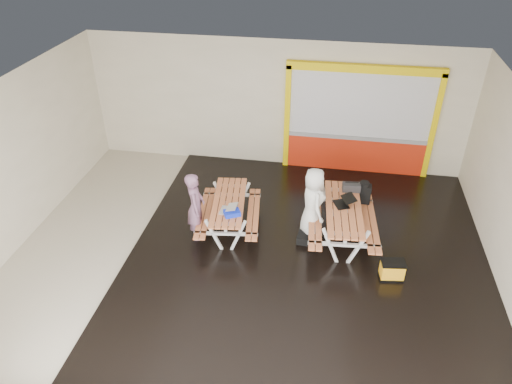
% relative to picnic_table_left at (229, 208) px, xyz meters
% --- Properties ---
extents(room, '(10.02, 8.02, 3.52)m').
position_rel_picnic_table_left_xyz_m(room, '(0.59, -0.75, 1.14)').
color(room, beige).
rests_on(room, ground).
extents(deck, '(7.50, 7.98, 0.05)m').
position_rel_picnic_table_left_xyz_m(deck, '(1.84, -0.75, -0.58)').
color(deck, black).
rests_on(deck, room).
extents(kiosk, '(3.88, 0.16, 3.00)m').
position_rel_picnic_table_left_xyz_m(kiosk, '(2.79, 3.18, 0.84)').
color(kiosk, red).
rests_on(kiosk, room).
extents(picnic_table_left, '(1.57, 2.13, 0.79)m').
position_rel_picnic_table_left_xyz_m(picnic_table_left, '(0.00, 0.00, 0.00)').
color(picnic_table_left, '#D07343').
rests_on(picnic_table_left, deck).
extents(picnic_table_right, '(1.61, 2.26, 0.87)m').
position_rel_picnic_table_left_xyz_m(picnic_table_right, '(2.51, 0.07, 0.05)').
color(picnic_table_right, '#D07343').
rests_on(picnic_table_right, deck).
extents(person_left, '(0.51, 0.66, 1.62)m').
position_rel_picnic_table_left_xyz_m(person_left, '(-0.64, -0.39, 0.22)').
color(person_left, '#7F5672').
rests_on(person_left, deck).
extents(person_right, '(0.76, 0.92, 1.62)m').
position_rel_picnic_table_left_xyz_m(person_right, '(1.85, 0.11, 0.29)').
color(person_right, white).
rests_on(person_right, deck).
extents(laptop_left, '(0.37, 0.34, 0.15)m').
position_rel_picnic_table_left_xyz_m(laptop_left, '(0.07, -0.38, 0.24)').
color(laptop_left, silver).
rests_on(laptop_left, picnic_table_left).
extents(laptop_right, '(0.54, 0.51, 0.18)m').
position_rel_picnic_table_left_xyz_m(laptop_right, '(2.50, 0.19, 0.31)').
color(laptop_right, black).
rests_on(laptop_right, picnic_table_right).
extents(blue_pouch, '(0.40, 0.36, 0.10)m').
position_rel_picnic_table_left_xyz_m(blue_pouch, '(0.18, -0.50, 0.23)').
color(blue_pouch, '#1129D1').
rests_on(blue_pouch, picnic_table_left).
extents(toolbox, '(0.42, 0.23, 0.23)m').
position_rel_picnic_table_left_xyz_m(toolbox, '(2.66, 0.78, 0.35)').
color(toolbox, black).
rests_on(toolbox, picnic_table_right).
extents(backpack, '(0.34, 0.23, 0.56)m').
position_rel_picnic_table_left_xyz_m(backpack, '(2.94, 0.86, 0.17)').
color(backpack, black).
rests_on(backpack, picnic_table_right).
extents(dark_case, '(0.50, 0.39, 0.18)m').
position_rel_picnic_table_left_xyz_m(dark_case, '(1.81, -0.20, -0.47)').
color(dark_case, black).
rests_on(dark_case, deck).
extents(fluke_bag, '(0.51, 0.37, 0.41)m').
position_rel_picnic_table_left_xyz_m(fluke_bag, '(3.53, -1.07, -0.36)').
color(fluke_bag, black).
rests_on(fluke_bag, deck).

